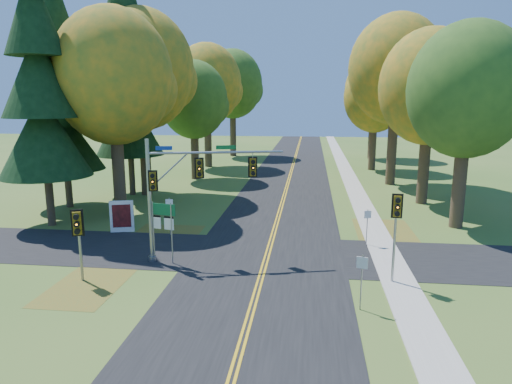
# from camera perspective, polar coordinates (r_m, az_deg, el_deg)

# --- Properties ---
(ground) EXTENTS (160.00, 160.00, 0.00)m
(ground) POSITION_cam_1_polar(r_m,az_deg,el_deg) (22.50, 0.97, -9.46)
(ground) COLOR #365B20
(ground) RESTS_ON ground
(road_main) EXTENTS (8.00, 160.00, 0.02)m
(road_main) POSITION_cam_1_polar(r_m,az_deg,el_deg) (22.49, 0.97, -9.44)
(road_main) COLOR black
(road_main) RESTS_ON ground
(road_cross) EXTENTS (60.00, 6.00, 0.02)m
(road_cross) POSITION_cam_1_polar(r_m,az_deg,el_deg) (24.36, 1.46, -7.77)
(road_cross) COLOR black
(road_cross) RESTS_ON ground
(centerline_left) EXTENTS (0.10, 160.00, 0.01)m
(centerline_left) POSITION_cam_1_polar(r_m,az_deg,el_deg) (22.50, 0.71, -9.39)
(centerline_left) COLOR gold
(centerline_left) RESTS_ON road_main
(centerline_right) EXTENTS (0.10, 160.00, 0.01)m
(centerline_right) POSITION_cam_1_polar(r_m,az_deg,el_deg) (22.48, 1.23, -9.42)
(centerline_right) COLOR gold
(centerline_right) RESTS_ON road_main
(sidewalk_east) EXTENTS (1.60, 160.00, 0.06)m
(sidewalk_east) POSITION_cam_1_polar(r_m,az_deg,el_deg) (22.75, 16.93, -9.66)
(sidewalk_east) COLOR #9E998E
(sidewalk_east) RESTS_ON ground
(leaf_patch_w_near) EXTENTS (4.00, 6.00, 0.00)m
(leaf_patch_w_near) POSITION_cam_1_polar(r_m,az_deg,el_deg) (27.55, -11.79, -5.71)
(leaf_patch_w_near) COLOR brown
(leaf_patch_w_near) RESTS_ON ground
(leaf_patch_e) EXTENTS (3.50, 8.00, 0.00)m
(leaf_patch_e) POSITION_cam_1_polar(r_m,az_deg,el_deg) (28.46, 16.07, -5.37)
(leaf_patch_e) COLOR brown
(leaf_patch_e) RESTS_ON ground
(leaf_patch_w_far) EXTENTS (3.00, 5.00, 0.00)m
(leaf_patch_w_far) POSITION_cam_1_polar(r_m,az_deg,el_deg) (21.86, -20.24, -10.84)
(leaf_patch_w_far) COLOR brown
(leaf_patch_w_far) RESTS_ON ground
(tree_w_a) EXTENTS (8.00, 8.00, 14.15)m
(tree_w_a) POSITION_cam_1_polar(r_m,az_deg,el_deg) (33.08, -17.27, 13.50)
(tree_w_a) COLOR #38281C
(tree_w_a) RESTS_ON ground
(tree_e_a) EXTENTS (7.20, 7.20, 12.73)m
(tree_e_a) POSITION_cam_1_polar(r_m,az_deg,el_deg) (31.13, 25.02, 11.35)
(tree_e_a) COLOR #38281C
(tree_e_a) RESTS_ON ground
(tree_w_b) EXTENTS (8.60, 8.60, 15.38)m
(tree_w_b) POSITION_cam_1_polar(r_m,az_deg,el_deg) (39.74, -14.01, 14.54)
(tree_w_b) COLOR #38281C
(tree_w_b) RESTS_ON ground
(tree_e_b) EXTENTS (7.60, 7.60, 13.33)m
(tree_e_b) POSITION_cam_1_polar(r_m,az_deg,el_deg) (37.53, 20.96, 12.08)
(tree_e_b) COLOR #38281C
(tree_e_b) RESTS_ON ground
(tree_w_c) EXTENTS (6.80, 6.80, 11.91)m
(tree_w_c) POSITION_cam_1_polar(r_m,az_deg,el_deg) (46.84, -7.72, 11.30)
(tree_w_c) COLOR #38281C
(tree_w_c) RESTS_ON ground
(tree_e_c) EXTENTS (8.80, 8.80, 15.79)m
(tree_e_c) POSITION_cam_1_polar(r_m,az_deg,el_deg) (45.32, 17.25, 14.33)
(tree_e_c) COLOR #38281C
(tree_e_c) RESTS_ON ground
(tree_w_d) EXTENTS (8.20, 8.20, 14.56)m
(tree_w_d) POSITION_cam_1_polar(r_m,az_deg,el_deg) (55.47, -6.07, 13.26)
(tree_w_d) COLOR #38281C
(tree_w_d) RESTS_ON ground
(tree_e_d) EXTENTS (7.00, 7.00, 12.32)m
(tree_e_d) POSITION_cam_1_polar(r_m,az_deg,el_deg) (54.23, 14.71, 11.36)
(tree_e_d) COLOR #38281C
(tree_e_d) RESTS_ON ground
(tree_w_e) EXTENTS (8.40, 8.40, 14.97)m
(tree_w_e) POSITION_cam_1_polar(r_m,az_deg,el_deg) (65.94, -2.87, 13.28)
(tree_w_e) COLOR #38281C
(tree_w_e) RESTS_ON ground
(tree_e_e) EXTENTS (7.80, 7.80, 13.74)m
(tree_e_e) POSITION_cam_1_polar(r_m,az_deg,el_deg) (65.02, 14.57, 12.18)
(tree_e_e) COLOR #38281C
(tree_e_e) RESTS_ON ground
(pine_a) EXTENTS (5.60, 5.60, 19.48)m
(pine_a) POSITION_cam_1_polar(r_m,az_deg,el_deg) (31.64, -25.51, 12.48)
(pine_a) COLOR #38281C
(pine_a) RESTS_ON ground
(pine_b) EXTENTS (5.60, 5.60, 17.31)m
(pine_b) POSITION_cam_1_polar(r_m,az_deg,el_deg) (36.69, -23.19, 10.79)
(pine_b) COLOR #38281C
(pine_b) RESTS_ON ground
(pine_c) EXTENTS (5.60, 5.60, 20.56)m
(pine_c) POSITION_cam_1_polar(r_m,az_deg,el_deg) (39.91, -15.88, 13.46)
(pine_c) COLOR #38281C
(pine_c) RESTS_ON ground
(traffic_mast) EXTENTS (6.64, 2.04, 6.19)m
(traffic_mast) POSITION_cam_1_polar(r_m,az_deg,el_deg) (22.78, -9.06, 1.08)
(traffic_mast) COLOR gray
(traffic_mast) RESTS_ON ground
(east_signal_pole) EXTENTS (0.48, 0.55, 4.11)m
(east_signal_pole) POSITION_cam_1_polar(r_m,az_deg,el_deg) (20.59, 17.15, -2.89)
(east_signal_pole) COLOR gray
(east_signal_pole) RESTS_ON ground
(ped_signal_pole) EXTENTS (0.51, 0.61, 3.36)m
(ped_signal_pole) POSITION_cam_1_polar(r_m,az_deg,el_deg) (21.51, -21.37, -4.26)
(ped_signal_pole) COLOR gray
(ped_signal_pole) RESTS_ON ground
(route_sign_cluster) EXTENTS (1.42, 0.36, 3.11)m
(route_sign_cluster) POSITION_cam_1_polar(r_m,az_deg,el_deg) (23.04, -11.63, -3.48)
(route_sign_cluster) COLOR gray
(route_sign_cluster) RESTS_ON ground
(info_kiosk) EXTENTS (1.42, 0.59, 1.97)m
(info_kiosk) POSITION_cam_1_polar(r_m,az_deg,el_deg) (29.25, -16.42, -2.95)
(info_kiosk) COLOR white
(info_kiosk) RESTS_ON ground
(reg_sign_e_north) EXTENTS (0.39, 0.14, 2.08)m
(reg_sign_e_north) POSITION_cam_1_polar(r_m,az_deg,el_deg) (26.10, 13.75, -3.54)
(reg_sign_e_north) COLOR gray
(reg_sign_e_north) RESTS_ON ground
(reg_sign_e_south) EXTENTS (0.42, 0.15, 2.24)m
(reg_sign_e_south) POSITION_cam_1_polar(r_m,az_deg,el_deg) (18.22, 13.08, -9.78)
(reg_sign_e_south) COLOR gray
(reg_sign_e_south) RESTS_ON ground
(reg_sign_w) EXTENTS (0.44, 0.07, 2.30)m
(reg_sign_w) POSITION_cam_1_polar(r_m,az_deg,el_deg) (27.76, -10.76, -2.19)
(reg_sign_w) COLOR gray
(reg_sign_w) RESTS_ON ground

